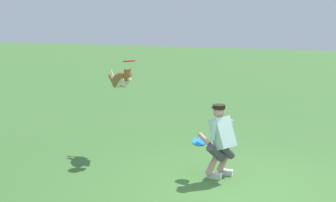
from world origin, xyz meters
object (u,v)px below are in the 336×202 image
at_px(dog, 121,80).
at_px(frisbee_flying, 129,61).
at_px(person, 221,139).
at_px(frisbee_held, 199,142).

bearing_deg(dog, frisbee_flying, 12.90).
relative_size(person, frisbee_flying, 5.04).
bearing_deg(person, dog, 12.28).
xyz_separation_m(frisbee_flying, frisbee_held, (-1.66, 0.72, -1.31)).
bearing_deg(frisbee_held, dog, -23.93).
bearing_deg(dog, person, 20.94).
height_order(dog, frisbee_flying, frisbee_flying).
relative_size(person, dog, 1.56).
xyz_separation_m(person, frisbee_held, (0.38, 0.05, -0.09)).
relative_size(person, frisbee_held, 5.31).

